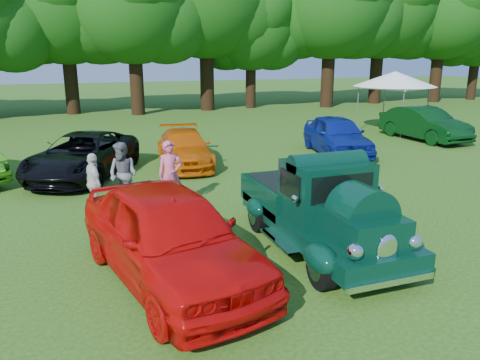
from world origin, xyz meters
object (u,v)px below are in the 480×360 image
object	(u,v)px
spectator_grey	(123,174)
back_car_green	(424,124)
spectator_pink	(170,174)
red_convertible	(169,235)
canopy_tent	(395,79)
back_car_blue	(337,135)
hero_pickup	(320,210)
back_car_black	(83,155)
back_car_orange	(184,148)
spectator_white	(94,183)

from	to	relation	value
spectator_grey	back_car_green	bearing A→B (deg)	63.39
back_car_green	spectator_pink	bearing A→B (deg)	-158.95
red_convertible	spectator_pink	xyz separation A→B (m)	(0.85, 3.98, 0.03)
red_convertible	canopy_tent	size ratio (longest dim) A/B	0.94
back_car_green	canopy_tent	distance (m)	3.06
back_car_blue	spectator_grey	size ratio (longest dim) A/B	2.65
hero_pickup	spectator_pink	distance (m)	4.27
back_car_black	hero_pickup	bearing A→B (deg)	-34.12
red_convertible	back_car_blue	xyz separation A→B (m)	(8.35, 8.29, -0.08)
spectator_grey	back_car_orange	bearing A→B (deg)	100.37
hero_pickup	spectator_grey	size ratio (longest dim) A/B	2.83
red_convertible	back_car_blue	distance (m)	11.76
back_car_orange	spectator_pink	distance (m)	4.70
hero_pickup	back_car_green	size ratio (longest dim) A/B	1.05
canopy_tent	back_car_blue	bearing A→B (deg)	-145.22
canopy_tent	back_car_green	bearing A→B (deg)	-91.92
back_car_blue	spectator_white	distance (m)	10.17
hero_pickup	canopy_tent	world-z (taller)	canopy_tent
spectator_grey	canopy_tent	distance (m)	16.13
spectator_pink	back_car_orange	bearing A→B (deg)	70.85
spectator_white	canopy_tent	xyz separation A→B (m)	(14.87, 7.79, 1.87)
back_car_black	back_car_orange	distance (m)	3.45
hero_pickup	back_car_green	xyz separation A→B (m)	(10.62, 9.30, -0.06)
back_car_black	spectator_grey	world-z (taller)	spectator_grey
spectator_pink	spectator_white	bearing A→B (deg)	168.32
back_car_black	spectator_white	size ratio (longest dim) A/B	3.37
spectator_white	spectator_pink	bearing A→B (deg)	-115.42
back_car_orange	spectator_white	xyz separation A→B (m)	(-3.28, -4.14, 0.12)
hero_pickup	spectator_grey	xyz separation A→B (m)	(-3.42, 4.14, 0.03)
red_convertible	canopy_tent	xyz separation A→B (m)	(13.85, 12.11, 1.78)
spectator_pink	canopy_tent	bearing A→B (deg)	30.42
back_car_black	back_car_green	xyz separation A→B (m)	(14.92, 1.66, 0.05)
spectator_pink	hero_pickup	bearing A→B (deg)	-59.01
hero_pickup	spectator_white	size ratio (longest dim) A/B	3.19
canopy_tent	spectator_white	bearing A→B (deg)	-152.33
red_convertible	back_car_green	xyz separation A→B (m)	(13.77, 9.68, -0.09)
red_convertible	spectator_white	distance (m)	4.43
spectator_grey	canopy_tent	xyz separation A→B (m)	(14.12, 7.58, 1.78)
back_car_black	spectator_white	xyz separation A→B (m)	(0.14, -3.71, 0.05)
back_car_black	back_car_blue	distance (m)	9.51
red_convertible	spectator_grey	bearing A→B (deg)	81.09
back_car_blue	back_car_green	world-z (taller)	back_car_blue
back_car_black	spectator_pink	xyz separation A→B (m)	(2.00, -4.04, 0.17)
spectator_white	canopy_tent	bearing A→B (deg)	-77.65
canopy_tent	back_car_black	bearing A→B (deg)	-164.76
spectator_white	canopy_tent	size ratio (longest dim) A/B	0.28
back_car_green	spectator_pink	distance (m)	14.12
spectator_pink	back_car_blue	bearing A→B (deg)	28.26
back_car_black	back_car_orange	xyz separation A→B (m)	(3.42, 0.43, -0.08)
back_car_blue	spectator_pink	xyz separation A→B (m)	(-7.50, -4.30, 0.11)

